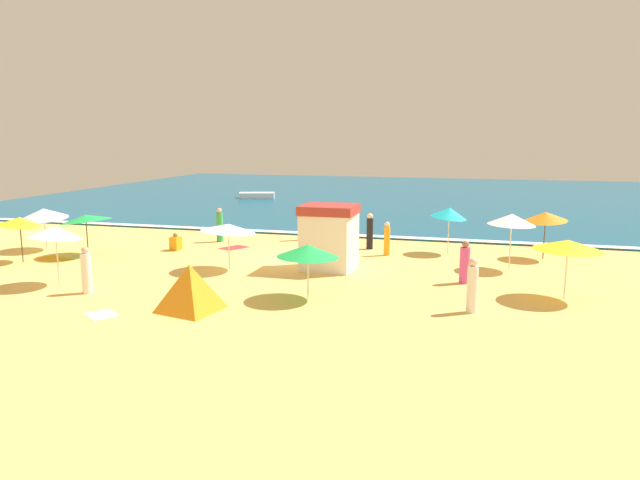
# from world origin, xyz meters

# --- Properties ---
(ground_plane) EXTENTS (60.00, 60.00, 0.00)m
(ground_plane) POSITION_xyz_m (0.00, 0.00, 0.00)
(ground_plane) COLOR #EDBC60
(ocean_water) EXTENTS (60.00, 44.00, 0.10)m
(ocean_water) POSITION_xyz_m (0.00, 28.00, 0.05)
(ocean_water) COLOR #0F567A
(ocean_water) RESTS_ON ground_plane
(wave_breaker_foam) EXTENTS (57.00, 0.70, 0.01)m
(wave_breaker_foam) POSITION_xyz_m (0.00, 6.30, 0.10)
(wave_breaker_foam) COLOR white
(wave_breaker_foam) RESTS_ON ocean_water
(lifeguard_cabana) EXTENTS (2.22, 1.96, 2.68)m
(lifeguard_cabana) POSITION_xyz_m (2.04, -1.58, 1.36)
(lifeguard_cabana) COLOR white
(lifeguard_cabana) RESTS_ON ground_plane
(beach_umbrella_0) EXTENTS (2.95, 2.95, 1.90)m
(beach_umbrella_0) POSITION_xyz_m (2.50, -6.13, 1.66)
(beach_umbrella_0) COLOR silver
(beach_umbrella_0) RESTS_ON ground_plane
(beach_umbrella_1) EXTENTS (1.79, 1.76, 2.07)m
(beach_umbrella_1) POSITION_xyz_m (-11.19, -3.85, 1.80)
(beach_umbrella_1) COLOR #4C3823
(beach_umbrella_1) RESTS_ON ground_plane
(beach_umbrella_2) EXTENTS (2.33, 2.32, 2.35)m
(beach_umbrella_2) POSITION_xyz_m (9.23, 0.36, 2.09)
(beach_umbrella_2) COLOR silver
(beach_umbrella_2) RESTS_ON ground_plane
(beach_umbrella_3) EXTENTS (2.49, 2.47, 2.04)m
(beach_umbrella_3) POSITION_xyz_m (-9.32, -1.89, 1.75)
(beach_umbrella_3) COLOR #4C3823
(beach_umbrella_3) RESTS_ON ground_plane
(beach_umbrella_4) EXTENTS (2.45, 2.48, 2.10)m
(beach_umbrella_4) POSITION_xyz_m (-12.12, -1.27, 1.78)
(beach_umbrella_4) COLOR silver
(beach_umbrella_4) RESTS_ON ground_plane
(beach_umbrella_5) EXTENTS (2.60, 2.61, 2.20)m
(beach_umbrella_5) POSITION_xyz_m (10.77, 3.00, 1.91)
(beach_umbrella_5) COLOR #4C3823
(beach_umbrella_5) RESTS_ON ground_plane
(beach_umbrella_6) EXTENTS (2.65, 2.66, 2.31)m
(beach_umbrella_6) POSITION_xyz_m (-6.92, -6.83, 2.00)
(beach_umbrella_6) COLOR silver
(beach_umbrella_6) RESTS_ON ground_plane
(beach_umbrella_7) EXTENTS (3.01, 3.00, 2.01)m
(beach_umbrella_7) POSITION_xyz_m (-1.89, -2.79, 1.75)
(beach_umbrella_7) COLOR silver
(beach_umbrella_7) RESTS_ON ground_plane
(beach_umbrella_8) EXTENTS (2.08, 2.05, 2.25)m
(beach_umbrella_8) POSITION_xyz_m (6.57, 3.09, 1.92)
(beach_umbrella_8) COLOR silver
(beach_umbrella_8) RESTS_ON ground_plane
(beach_umbrella_9) EXTENTS (2.88, 2.88, 2.06)m
(beach_umbrella_9) POSITION_xyz_m (10.89, -3.82, 1.86)
(beach_umbrella_9) COLOR silver
(beach_umbrella_9) RESTS_ON ground_plane
(beach_tent) EXTENTS (2.42, 2.45, 1.49)m
(beach_tent) POSITION_xyz_m (-0.73, -8.39, 0.74)
(beach_tent) COLOR orange
(beach_tent) RESTS_ON ground_plane
(beachgoer_0) EXTENTS (0.42, 0.42, 1.78)m
(beachgoer_0) POSITION_xyz_m (-0.91, 4.71, 0.87)
(beachgoer_0) COLOR white
(beachgoer_0) RESTS_ON ground_plane
(beachgoer_1) EXTENTS (0.40, 0.40, 1.75)m
(beachgoer_1) POSITION_xyz_m (7.89, -6.26, 0.84)
(beachgoer_1) COLOR white
(beachgoer_1) RESTS_ON ground_plane
(beachgoer_2) EXTENTS (0.40, 0.40, 1.57)m
(beachgoer_2) POSITION_xyz_m (3.89, 1.87, 0.75)
(beachgoer_2) COLOR orange
(beachgoer_2) RESTS_ON ground_plane
(beachgoer_3) EXTENTS (0.40, 0.40, 1.63)m
(beachgoer_3) POSITION_xyz_m (7.52, -2.50, 0.76)
(beachgoer_3) COLOR #D84CA5
(beachgoer_3) RESTS_ON ground_plane
(beachgoer_4) EXTENTS (0.44, 0.44, 1.67)m
(beachgoer_4) POSITION_xyz_m (-5.19, -7.51, 0.78)
(beachgoer_4) COLOR white
(beachgoer_4) RESTS_ON ground_plane
(beachgoer_5) EXTENTS (0.52, 0.52, 0.86)m
(beachgoer_5) POSITION_xyz_m (-6.09, 0.37, 0.36)
(beachgoer_5) COLOR orange
(beachgoer_5) RESTS_ON ground_plane
(beachgoer_6) EXTENTS (0.44, 0.44, 1.75)m
(beachgoer_6) POSITION_xyz_m (2.84, 3.16, 0.85)
(beachgoer_6) COLOR black
(beachgoer_6) RESTS_ON ground_plane
(beachgoer_7) EXTENTS (0.40, 0.40, 1.76)m
(beachgoer_7) POSITION_xyz_m (-5.02, 3.05, 0.84)
(beachgoer_7) COLOR green
(beachgoer_7) RESTS_ON ground_plane
(beach_towel_0) EXTENTS (1.41, 1.58, 0.01)m
(beach_towel_0) POSITION_xyz_m (-3.64, 1.67, 0.01)
(beach_towel_0) COLOR red
(beach_towel_0) RESTS_ON ground_plane
(beach_towel_1) EXTENTS (1.86, 1.28, 0.01)m
(beach_towel_1) POSITION_xyz_m (-10.34, -2.95, 0.01)
(beach_towel_1) COLOR orange
(beach_towel_1) RESTS_ON ground_plane
(beach_towel_2) EXTENTS (1.29, 1.24, 0.01)m
(beach_towel_2) POSITION_xyz_m (-3.15, -9.60, 0.01)
(beach_towel_2) COLOR white
(beach_towel_2) RESTS_ON ground_plane
(small_boat_0) EXTENTS (3.21, 2.09, 0.48)m
(small_boat_0) POSITION_xyz_m (-10.62, 22.44, 0.34)
(small_boat_0) COLOR white
(small_boat_0) RESTS_ON ocean_water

